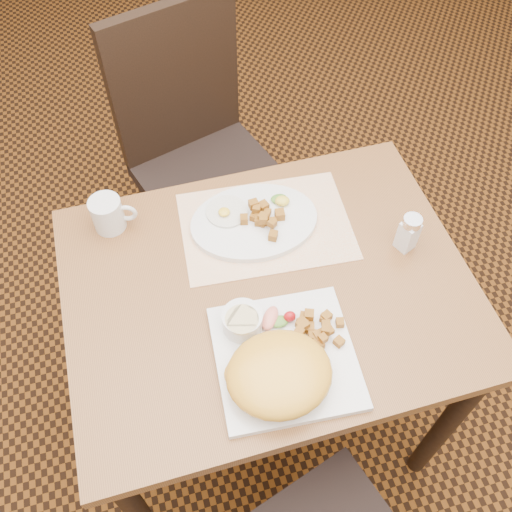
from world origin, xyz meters
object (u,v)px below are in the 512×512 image
at_px(salt_shaker, 409,232).
at_px(coffee_mug, 108,214).
at_px(plate_square, 285,357).
at_px(plate_oval, 254,222).
at_px(table, 268,310).
at_px(chair_far, 198,147).

relative_size(salt_shaker, coffee_mug, 0.94).
height_order(plate_square, plate_oval, plate_oval).
distance_m(plate_square, salt_shaker, 0.41).
height_order(salt_shaker, coffee_mug, salt_shaker).
distance_m(plate_square, coffee_mug, 0.54).
relative_size(plate_oval, salt_shaker, 3.05).
xyz_separation_m(plate_square, plate_oval, (0.03, 0.36, 0.00)).
bearing_deg(coffee_mug, salt_shaker, -20.95).
relative_size(table, coffee_mug, 8.44).
bearing_deg(plate_square, plate_oval, 84.45).
distance_m(chair_far, plate_square, 0.90).
xyz_separation_m(chair_far, plate_square, (0.01, -0.87, 0.22)).
relative_size(chair_far, coffee_mug, 9.09).
distance_m(plate_square, plate_oval, 0.36).
bearing_deg(plate_oval, salt_shaker, -26.24).
bearing_deg(salt_shaker, table, -177.07).
bearing_deg(salt_shaker, coffee_mug, 159.05).
xyz_separation_m(table, salt_shaker, (0.33, 0.02, 0.16)).
height_order(table, salt_shaker, salt_shaker).
distance_m(table, chair_far, 0.70).
bearing_deg(plate_oval, coffee_mug, 164.56).
xyz_separation_m(salt_shaker, coffee_mug, (-0.65, 0.25, -0.01)).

